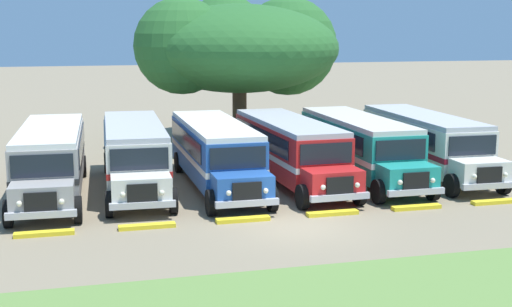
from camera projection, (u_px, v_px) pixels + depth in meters
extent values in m
plane|color=#84755B|center=(298.00, 227.00, 24.62)|extent=(220.00, 220.00, 0.00)
cube|color=#9E9993|center=(51.00, 157.00, 29.55)|extent=(2.81, 9.28, 2.10)
cube|color=#282828|center=(52.00, 160.00, 29.58)|extent=(2.85, 9.30, 0.24)
cube|color=black|center=(82.00, 143.00, 30.02)|extent=(0.31, 8.00, 0.80)
cube|color=black|center=(20.00, 145.00, 29.47)|extent=(0.31, 8.00, 0.80)
cube|color=silver|center=(50.00, 130.00, 29.34)|extent=(2.73, 9.18, 0.22)
cube|color=#9E9993|center=(42.00, 198.00, 24.55)|extent=(2.25, 1.47, 1.05)
cube|color=black|center=(41.00, 202.00, 23.83)|extent=(1.10, 0.14, 0.70)
cube|color=#B7B7BC|center=(41.00, 215.00, 23.87)|extent=(2.41, 0.28, 0.24)
cube|color=black|center=(42.00, 166.00, 25.01)|extent=(2.20, 0.14, 0.84)
cube|color=#282828|center=(58.00, 142.00, 34.00)|extent=(0.90, 0.09, 1.30)
sphere|color=#EAE5C6|center=(62.00, 202.00, 23.94)|extent=(0.20, 0.20, 0.20)
sphere|color=#EAE5C6|center=(19.00, 204.00, 23.64)|extent=(0.20, 0.20, 0.20)
cylinder|color=black|center=(78.00, 210.00, 25.00)|extent=(0.31, 1.01, 1.00)
cylinder|color=black|center=(8.00, 213.00, 24.48)|extent=(0.31, 1.01, 1.00)
cylinder|color=black|center=(83.00, 166.00, 32.87)|extent=(0.31, 1.01, 1.00)
cylinder|color=black|center=(30.00, 168.00, 32.36)|extent=(0.31, 1.01, 1.00)
cube|color=silver|center=(134.00, 151.00, 30.84)|extent=(2.84, 9.29, 2.10)
cube|color=red|center=(134.00, 155.00, 30.87)|extent=(2.87, 9.31, 0.24)
cube|color=black|center=(162.00, 138.00, 31.30)|extent=(0.34, 8.00, 0.80)
cube|color=black|center=(105.00, 140.00, 30.77)|extent=(0.34, 8.00, 0.80)
cube|color=#B2B2B7|center=(133.00, 125.00, 30.63)|extent=(2.76, 9.18, 0.22)
cube|color=silver|center=(141.00, 189.00, 25.84)|extent=(2.25, 1.48, 1.05)
cube|color=black|center=(142.00, 193.00, 25.12)|extent=(1.10, 0.14, 0.70)
cube|color=#B7B7BC|center=(143.00, 205.00, 25.16)|extent=(2.41, 0.29, 0.24)
cube|color=black|center=(139.00, 159.00, 26.30)|extent=(2.20, 0.14, 0.84)
cube|color=red|center=(130.00, 138.00, 35.29)|extent=(0.90, 0.09, 1.30)
sphere|color=#EAE5C6|center=(162.00, 193.00, 25.22)|extent=(0.20, 0.20, 0.20)
sphere|color=#EAE5C6|center=(123.00, 195.00, 24.93)|extent=(0.20, 0.20, 0.20)
cylinder|color=black|center=(173.00, 201.00, 26.28)|extent=(0.32, 1.01, 1.00)
cylinder|color=black|center=(109.00, 204.00, 25.77)|extent=(0.32, 1.01, 1.00)
cylinder|color=black|center=(157.00, 161.00, 34.16)|extent=(0.32, 1.01, 1.00)
cylinder|color=black|center=(107.00, 163.00, 33.65)|extent=(0.32, 1.01, 1.00)
cube|color=#23519E|center=(214.00, 150.00, 31.05)|extent=(2.54, 9.21, 2.10)
cube|color=silver|center=(214.00, 154.00, 31.08)|extent=(2.57, 9.23, 0.24)
cube|color=black|center=(240.00, 137.00, 31.57)|extent=(0.08, 8.00, 0.80)
cube|color=black|center=(185.00, 139.00, 30.93)|extent=(0.08, 8.00, 0.80)
cube|color=silver|center=(214.00, 125.00, 30.85)|extent=(2.46, 9.11, 0.22)
cube|color=#23519E|center=(242.00, 188.00, 26.11)|extent=(2.21, 1.41, 1.05)
cube|color=black|center=(247.00, 192.00, 25.40)|extent=(1.10, 0.10, 0.70)
cube|color=#B7B7BC|center=(247.00, 203.00, 25.44)|extent=(2.40, 0.21, 0.24)
cube|color=black|center=(238.00, 158.00, 26.56)|extent=(2.20, 0.07, 0.84)
cube|color=silver|center=(196.00, 137.00, 35.47)|extent=(0.90, 0.06, 1.30)
sphere|color=#EAE5C6|center=(266.00, 191.00, 25.53)|extent=(0.20, 0.20, 0.20)
sphere|color=#EAE5C6|center=(229.00, 193.00, 25.17)|extent=(0.20, 0.20, 0.20)
cylinder|color=black|center=(272.00, 199.00, 26.60)|extent=(0.28, 1.00, 1.00)
cylinder|color=black|center=(211.00, 203.00, 25.99)|extent=(0.28, 1.00, 1.00)
cylinder|color=black|center=(226.00, 160.00, 34.40)|extent=(0.28, 1.00, 1.00)
cylinder|color=black|center=(178.00, 162.00, 33.79)|extent=(0.28, 1.00, 1.00)
cube|color=red|center=(288.00, 147.00, 31.91)|extent=(2.82, 9.28, 2.10)
cube|color=white|center=(288.00, 151.00, 31.94)|extent=(2.85, 9.30, 0.24)
cube|color=black|center=(311.00, 134.00, 32.46)|extent=(0.32, 8.00, 0.80)
cube|color=black|center=(260.00, 137.00, 31.75)|extent=(0.32, 8.00, 0.80)
cube|color=#B2B2B7|center=(288.00, 122.00, 31.70)|extent=(2.74, 9.18, 0.22)
cube|color=red|center=(332.00, 182.00, 27.00)|extent=(2.25, 1.48, 1.05)
cube|color=black|center=(340.00, 186.00, 26.30)|extent=(1.10, 0.14, 0.70)
cube|color=#B7B7BC|center=(340.00, 197.00, 26.34)|extent=(2.41, 0.28, 0.24)
cube|color=black|center=(326.00, 154.00, 27.45)|extent=(2.20, 0.14, 0.84)
cube|color=white|center=(259.00, 135.00, 36.29)|extent=(0.90, 0.09, 1.30)
sphere|color=#EAE5C6|center=(357.00, 185.00, 26.45)|extent=(0.20, 0.20, 0.20)
sphere|color=#EAE5C6|center=(323.00, 187.00, 26.06)|extent=(0.20, 0.20, 0.20)
cylinder|color=black|center=(359.00, 193.00, 27.53)|extent=(0.31, 1.01, 1.00)
cylinder|color=black|center=(302.00, 197.00, 26.86)|extent=(0.31, 1.01, 1.00)
cylinder|color=black|center=(291.00, 157.00, 35.26)|extent=(0.31, 1.01, 1.00)
cylinder|color=black|center=(245.00, 159.00, 34.59)|extent=(0.31, 1.01, 1.00)
cube|color=teal|center=(357.00, 144.00, 32.79)|extent=(2.53, 9.21, 2.10)
cube|color=white|center=(357.00, 147.00, 32.82)|extent=(2.56, 9.23, 0.24)
cube|color=black|center=(379.00, 132.00, 33.30)|extent=(0.06, 8.00, 0.80)
cube|color=black|center=(329.00, 134.00, 32.68)|extent=(0.06, 8.00, 0.80)
cube|color=beige|center=(357.00, 120.00, 32.58)|extent=(2.44, 9.11, 0.22)
cube|color=teal|center=(407.00, 178.00, 27.83)|extent=(2.20, 1.41, 1.05)
cube|color=black|center=(416.00, 181.00, 27.12)|extent=(1.10, 0.10, 0.70)
cube|color=#B7B7BC|center=(416.00, 192.00, 27.16)|extent=(2.40, 0.21, 0.24)
cube|color=black|center=(401.00, 150.00, 28.29)|extent=(2.20, 0.07, 0.84)
cube|color=white|center=(323.00, 132.00, 37.21)|extent=(0.90, 0.06, 1.30)
sphere|color=#EAE5C6|center=(433.00, 180.00, 27.25)|extent=(0.20, 0.20, 0.20)
sphere|color=#EAE5C6|center=(400.00, 182.00, 26.90)|extent=(0.20, 0.20, 0.20)
cylinder|color=black|center=(433.00, 188.00, 28.31)|extent=(0.28, 1.00, 1.00)
cylinder|color=black|center=(378.00, 192.00, 27.73)|extent=(0.28, 1.00, 1.00)
cylinder|color=black|center=(355.00, 154.00, 36.13)|extent=(0.28, 1.00, 1.00)
cylinder|color=black|center=(312.00, 156.00, 35.54)|extent=(0.28, 1.00, 1.00)
cube|color=silver|center=(422.00, 140.00, 33.87)|extent=(2.73, 9.26, 2.10)
cube|color=maroon|center=(422.00, 144.00, 33.90)|extent=(2.76, 9.28, 0.24)
cube|color=black|center=(443.00, 128.00, 34.35)|extent=(0.24, 8.00, 0.80)
cube|color=black|center=(396.00, 130.00, 33.79)|extent=(0.24, 8.00, 0.80)
cube|color=#B2B2B7|center=(423.00, 117.00, 33.67)|extent=(2.65, 9.16, 0.22)
cube|color=silver|center=(480.00, 172.00, 28.89)|extent=(2.23, 1.45, 1.05)
cube|color=black|center=(489.00, 175.00, 28.18)|extent=(1.10, 0.13, 0.70)
cube|color=#B7B7BC|center=(489.00, 186.00, 28.21)|extent=(2.40, 0.26, 0.24)
cube|color=black|center=(473.00, 146.00, 29.35)|extent=(2.20, 0.12, 0.84)
cube|color=maroon|center=(384.00, 129.00, 38.32)|extent=(0.90, 0.08, 1.30)
sphere|color=#EAE5C6|center=(505.00, 175.00, 28.28)|extent=(0.20, 0.20, 0.20)
sphere|color=#EAE5C6|center=(475.00, 176.00, 27.97)|extent=(0.20, 0.20, 0.20)
cylinder|color=black|center=(503.00, 183.00, 29.35)|extent=(0.31, 1.01, 1.00)
cylinder|color=black|center=(452.00, 186.00, 28.81)|extent=(0.31, 1.01, 1.00)
cylinder|color=black|center=(416.00, 150.00, 37.20)|extent=(0.31, 1.01, 1.00)
cylinder|color=black|center=(375.00, 152.00, 36.67)|extent=(0.31, 1.01, 1.00)
cube|color=yellow|center=(44.00, 233.00, 23.56)|extent=(2.00, 0.36, 0.15)
cube|color=yellow|center=(147.00, 226.00, 24.42)|extent=(2.00, 0.36, 0.15)
cube|color=yellow|center=(243.00, 220.00, 25.27)|extent=(2.00, 0.36, 0.15)
cube|color=yellow|center=(332.00, 213.00, 26.13)|extent=(2.00, 0.36, 0.15)
cube|color=yellow|center=(416.00, 207.00, 26.99)|extent=(2.00, 0.36, 0.15)
cube|color=yellow|center=(495.00, 202.00, 27.85)|extent=(2.00, 0.36, 0.15)
cylinder|color=brown|center=(240.00, 112.00, 42.15)|extent=(0.86, 0.86, 3.78)
ellipsoid|color=#286028|center=(239.00, 48.00, 41.46)|extent=(11.81, 12.51, 5.25)
sphere|color=#286028|center=(288.00, 46.00, 43.74)|extent=(6.18, 6.18, 6.18)
sphere|color=#286028|center=(182.00, 46.00, 39.47)|extent=(5.52, 5.52, 5.52)
sphere|color=#286028|center=(225.00, 38.00, 45.16)|extent=(5.56, 5.56, 5.56)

